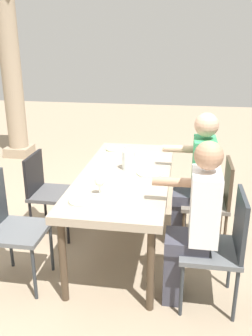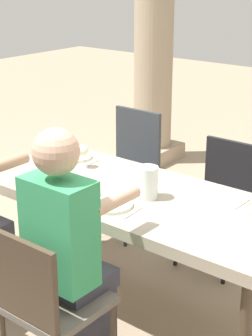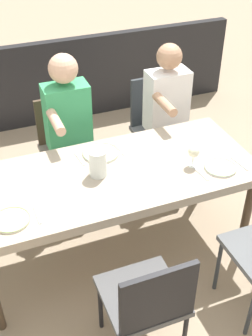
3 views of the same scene
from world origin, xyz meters
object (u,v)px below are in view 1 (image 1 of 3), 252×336
Objects in this scene: diner_man_white at (196,177)px; wine_glass_0 at (100,182)px; dining_table at (125,179)px; chair_west_north at (8,223)px; chair_mid_north at (47,188)px; chair_west_south at (221,243)px; plate_1 at (150,173)px; chair_mid_south at (213,198)px; water_pitcher at (128,161)px; plate_2 at (116,149)px; stone_column_far at (12,76)px; plate_0 at (82,201)px; diner_woman_green at (194,220)px.

wine_glass_0 is at bearing 129.33° from diner_man_white.
chair_west_north is (-0.73, 0.83, -0.15)m from dining_table.
chair_mid_north is at bearing 82.93° from dining_table.
chair_west_south is 0.87m from diner_man_white.
wine_glass_0 reaches higher than plate_1.
dining_table is 0.86m from chair_mid_south.
water_pitcher is at bearing -9.32° from dining_table.
chair_mid_south is at bearing -90.00° from chair_mid_north.
wine_glass_0 reaches higher than plate_2.
water_pitcher is at bearing -12.30° from wine_glass_0.
stone_column_far is (2.46, 2.95, 0.63)m from diner_man_white.
plate_0 is (-0.69, 0.22, 0.07)m from dining_table.
chair_west_north reaches higher than plate_1.
plate_1 is (0.73, -1.07, 0.22)m from chair_west_north.
stone_column_far is 12.93× the size of plate_0.
chair_west_north reaches higher than wine_glass_0.
stone_column_far is at bearing 35.16° from wine_glass_0.
wine_glass_0 is at bearing 167.19° from dining_table.
chair_west_south is at bearing -140.57° from plate_1.
chair_mid_south reaches higher than plate_1.
diner_man_white reaches higher than chair_west_north.
chair_west_south is 0.69× the size of diner_man_white.
chair_west_north is 1.67m from chair_west_south.
wine_glass_0 is 0.65m from plate_1.
chair_west_north is at bearing 116.49° from chair_mid_south.
chair_west_south reaches higher than plate_2.
wine_glass_0 is at bearing 167.70° from water_pitcher.
plate_0 is (0.04, 1.06, 0.24)m from chair_west_south.
plate_0 is (0.04, 0.85, 0.08)m from diner_woman_green.
diner_man_white is 0.65m from water_pitcher.
chair_west_north is 0.65m from plate_0.
diner_woman_green is (-0.83, 0.20, 0.18)m from chair_mid_south.
chair_west_north is 1.31m from plate_1.
chair_west_north is 1.86m from chair_mid_south.
chair_mid_north is at bearing 60.44° from diner_woman_green.
plate_1 is at bearing -55.57° from chair_west_north.
plate_1 is at bearing 39.43° from chair_west_south.
diner_man_white reaches higher than chair_west_south.
chair_mid_north is 4.66× the size of water_pitcher.
chair_mid_south is 0.66× the size of diner_man_white.
chair_mid_south is 0.87m from diner_woman_green.
dining_table is at bearing 99.17° from diner_man_white.
plate_1 is at bearing -33.29° from plate_0.
chair_mid_south is at bearing -128.16° from stone_column_far.
plate_2 is (1.23, 0.10, -0.10)m from wine_glass_0.
dining_table is 8.86× the size of plate_2.
plate_1 is (0.69, -0.45, -0.00)m from plate_0.
water_pitcher reaches higher than plate_2.
diner_woman_green reaches higher than chair_west_north.
stone_column_far reaches higher than chair_mid_north.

